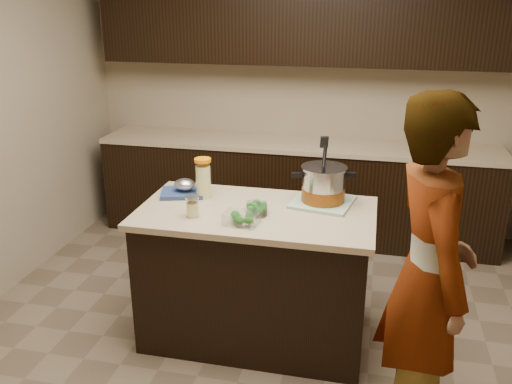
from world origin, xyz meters
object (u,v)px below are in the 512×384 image
at_px(stock_pot, 323,186).
at_px(lemonade_pitcher, 203,180).
at_px(island, 256,274).
at_px(person, 428,277).

bearing_deg(stock_pot, lemonade_pitcher, 171.05).
xyz_separation_m(island, lemonade_pitcher, (-0.38, 0.14, 0.57)).
relative_size(stock_pot, person, 0.23).
distance_m(island, lemonade_pitcher, 0.70).
xyz_separation_m(island, stock_pot, (0.39, 0.20, 0.56)).
height_order(island, person, person).
bearing_deg(lemonade_pitcher, island, -20.58).
bearing_deg(person, island, 44.19).
relative_size(lemonade_pitcher, person, 0.15).
bearing_deg(island, lemonade_pitcher, 159.42).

